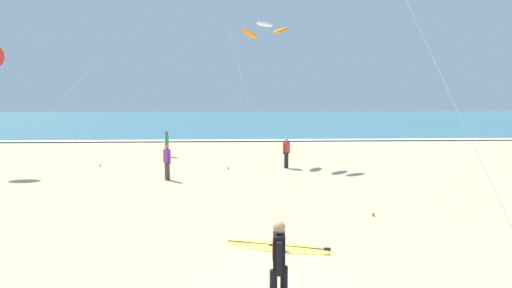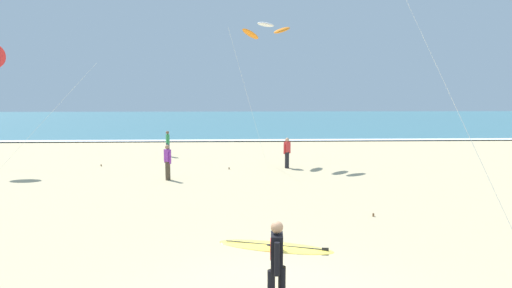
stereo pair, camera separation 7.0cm
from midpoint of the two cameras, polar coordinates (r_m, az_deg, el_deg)
name	(u,v)px [view 1 (the left image)]	position (r m, az deg, el deg)	size (l,w,h in m)	color
ocean_water	(242,120)	(63.86, -2.01, 3.38)	(160.00, 60.00, 0.08)	teal
shoreline_foam	(246,140)	(34.25, -1.50, 0.54)	(160.00, 1.27, 0.01)	white
surfer_lead	(279,255)	(7.41, 2.86, -15.02)	(2.07, 0.98, 1.71)	black
kite_arc_ivory_high	(265,30)	(23.64, 1.14, 15.39)	(3.50, 3.74, 7.72)	orange
bystander_red_top	(286,153)	(21.61, 4.10, -1.19)	(0.40, 0.35, 1.59)	black
bystander_purple_top	(167,162)	(18.95, -12.20, -2.44)	(0.36, 0.39, 1.59)	#4C3D2D
bystander_green_top	(167,143)	(26.20, -12.21, 0.07)	(0.28, 0.47, 1.59)	#2D334C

